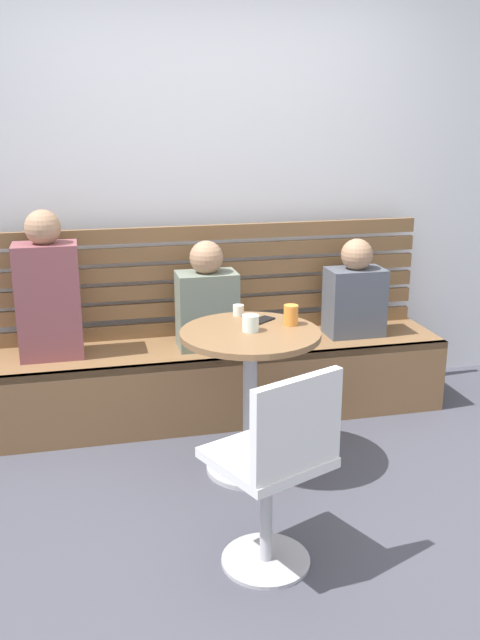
# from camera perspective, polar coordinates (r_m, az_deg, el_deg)

# --- Properties ---
(ground) EXTENTS (8.00, 8.00, 0.00)m
(ground) POSITION_cam_1_polar(r_m,az_deg,el_deg) (3.20, 2.61, -16.44)
(ground) COLOR #42424C
(back_wall) EXTENTS (5.20, 0.10, 2.90)m
(back_wall) POSITION_cam_1_polar(r_m,az_deg,el_deg) (4.28, -3.28, 12.73)
(back_wall) COLOR silver
(back_wall) RESTS_ON ground
(booth_bench) EXTENTS (2.70, 0.52, 0.44)m
(booth_bench) POSITION_cam_1_polar(r_m,az_deg,el_deg) (4.13, -1.91, -4.94)
(booth_bench) COLOR brown
(booth_bench) RESTS_ON ground
(booth_backrest) EXTENTS (2.65, 0.04, 0.67)m
(booth_backrest) POSITION_cam_1_polar(r_m,az_deg,el_deg) (4.19, -2.65, 3.34)
(booth_backrest) COLOR brown
(booth_backrest) RESTS_ON booth_bench
(cafe_table) EXTENTS (0.68, 0.68, 0.74)m
(cafe_table) POSITION_cam_1_polar(r_m,az_deg,el_deg) (3.40, 0.84, -4.48)
(cafe_table) COLOR #ADADB2
(cafe_table) RESTS_ON ground
(white_chair) EXTENTS (0.52, 0.52, 0.85)m
(white_chair) POSITION_cam_1_polar(r_m,az_deg,el_deg) (2.69, 3.09, -11.81)
(white_chair) COLOR #ADADB2
(white_chair) RESTS_ON ground
(person_adult) EXTENTS (0.34, 0.22, 0.82)m
(person_adult) POSITION_cam_1_polar(r_m,az_deg,el_deg) (3.91, -15.50, 2.22)
(person_adult) COLOR brown
(person_adult) RESTS_ON booth_bench
(person_child_left) EXTENTS (0.34, 0.22, 0.62)m
(person_child_left) POSITION_cam_1_polar(r_m,az_deg,el_deg) (3.96, -2.73, 1.56)
(person_child_left) COLOR slate
(person_child_left) RESTS_ON booth_bench
(person_child_middle) EXTENTS (0.34, 0.22, 0.59)m
(person_child_middle) POSITION_cam_1_polar(r_m,az_deg,el_deg) (4.24, 9.43, 2.17)
(person_child_middle) COLOR #4C515B
(person_child_middle) RESTS_ON booth_bench
(cup_tumbler_orange) EXTENTS (0.07, 0.07, 0.10)m
(cup_tumbler_orange) POSITION_cam_1_polar(r_m,az_deg,el_deg) (3.42, 4.20, 0.41)
(cup_tumbler_orange) COLOR orange
(cup_tumbler_orange) RESTS_ON cafe_table
(cup_glass_short) EXTENTS (0.08, 0.08, 0.08)m
(cup_glass_short) POSITION_cam_1_polar(r_m,az_deg,el_deg) (3.31, 0.87, -0.26)
(cup_glass_short) COLOR silver
(cup_glass_short) RESTS_ON cafe_table
(cup_espresso_small) EXTENTS (0.06, 0.06, 0.05)m
(cup_espresso_small) POSITION_cam_1_polar(r_m,az_deg,el_deg) (3.57, -0.13, 0.81)
(cup_espresso_small) COLOR silver
(cup_espresso_small) RESTS_ON cafe_table
(phone_on_table) EXTENTS (0.15, 0.14, 0.01)m
(phone_on_table) POSITION_cam_1_polar(r_m,az_deg,el_deg) (3.48, 1.78, -0.01)
(phone_on_table) COLOR black
(phone_on_table) RESTS_ON cafe_table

